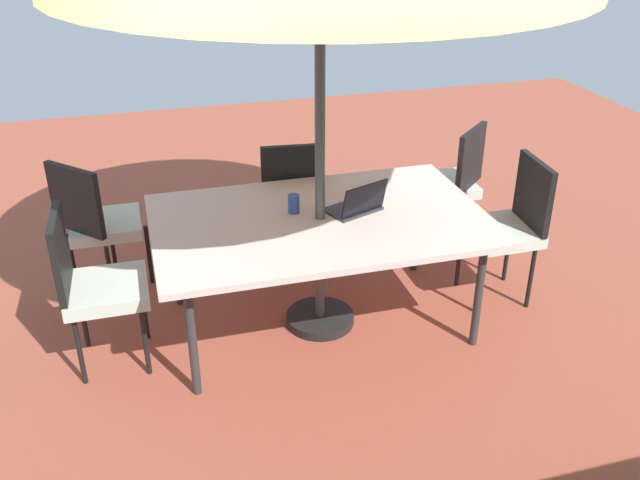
{
  "coord_description": "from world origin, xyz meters",
  "views": [
    {
      "loc": [
        1.02,
        3.62,
        2.58
      ],
      "look_at": [
        0.0,
        0.0,
        0.61
      ],
      "focal_mm": 39.0,
      "sensor_mm": 36.0,
      "label": 1
    }
  ],
  "objects_px": {
    "chair_southwest": "(450,180)",
    "chair_west": "(509,223)",
    "chair_east": "(94,282)",
    "chair_south": "(292,195)",
    "cup": "(294,204)",
    "laptop": "(357,205)",
    "chair_southeast": "(98,220)",
    "dining_table": "(320,224)"
  },
  "relations": [
    {
      "from": "laptop",
      "to": "chair_east",
      "type": "bearing_deg",
      "value": -19.41
    },
    {
      "from": "chair_southeast",
      "to": "laptop",
      "type": "relative_size",
      "value": 2.53
    },
    {
      "from": "chair_west",
      "to": "chair_south",
      "type": "xyz_separation_m",
      "value": [
        1.27,
        -0.84,
        0.0
      ]
    },
    {
      "from": "chair_west",
      "to": "chair_east",
      "type": "height_order",
      "value": "same"
    },
    {
      "from": "dining_table",
      "to": "laptop",
      "type": "relative_size",
      "value": 5.18
    },
    {
      "from": "chair_west",
      "to": "laptop",
      "type": "distance_m",
      "value": 1.08
    },
    {
      "from": "cup",
      "to": "chair_southwest",
      "type": "bearing_deg",
      "value": -154.44
    },
    {
      "from": "laptop",
      "to": "cup",
      "type": "bearing_deg",
      "value": -37.39
    },
    {
      "from": "dining_table",
      "to": "chair_southwest",
      "type": "xyz_separation_m",
      "value": [
        -1.23,
        -0.77,
        -0.16
      ]
    },
    {
      "from": "chair_south",
      "to": "laptop",
      "type": "distance_m",
      "value": 0.88
    },
    {
      "from": "chair_east",
      "to": "laptop",
      "type": "relative_size",
      "value": 2.53
    },
    {
      "from": "chair_southwest",
      "to": "chair_east",
      "type": "bearing_deg",
      "value": -24.59
    },
    {
      "from": "chair_west",
      "to": "cup",
      "type": "bearing_deg",
      "value": -90.73
    },
    {
      "from": "dining_table",
      "to": "laptop",
      "type": "xyz_separation_m",
      "value": [
        -0.24,
        -0.01,
        0.09
      ]
    },
    {
      "from": "chair_south",
      "to": "laptop",
      "type": "relative_size",
      "value": 2.53
    },
    {
      "from": "laptop",
      "to": "cup",
      "type": "xyz_separation_m",
      "value": [
        0.37,
        -0.11,
        0.01
      ]
    },
    {
      "from": "chair_southwest",
      "to": "chair_west",
      "type": "height_order",
      "value": "same"
    },
    {
      "from": "chair_south",
      "to": "chair_southwest",
      "type": "bearing_deg",
      "value": -176.56
    },
    {
      "from": "chair_southwest",
      "to": "cup",
      "type": "xyz_separation_m",
      "value": [
        1.36,
        0.65,
        0.26
      ]
    },
    {
      "from": "chair_southwest",
      "to": "chair_west",
      "type": "relative_size",
      "value": 1.0
    },
    {
      "from": "chair_east",
      "to": "chair_south",
      "type": "distance_m",
      "value": 1.61
    },
    {
      "from": "chair_southwest",
      "to": "chair_south",
      "type": "distance_m",
      "value": 1.21
    },
    {
      "from": "laptop",
      "to": "chair_southeast",
      "type": "bearing_deg",
      "value": -47.5
    },
    {
      "from": "chair_south",
      "to": "chair_west",
      "type": "bearing_deg",
      "value": 152.78
    },
    {
      "from": "chair_east",
      "to": "laptop",
      "type": "bearing_deg",
      "value": -86.3
    },
    {
      "from": "chair_east",
      "to": "chair_south",
      "type": "bearing_deg",
      "value": -55.71
    },
    {
      "from": "chair_east",
      "to": "chair_southeast",
      "type": "bearing_deg",
      "value": 0.41
    },
    {
      "from": "dining_table",
      "to": "chair_southeast",
      "type": "distance_m",
      "value": 1.54
    },
    {
      "from": "chair_southeast",
      "to": "chair_west",
      "type": "height_order",
      "value": "same"
    },
    {
      "from": "chair_west",
      "to": "chair_east",
      "type": "distance_m",
      "value": 2.63
    },
    {
      "from": "chair_east",
      "to": "cup",
      "type": "relative_size",
      "value": 8.63
    },
    {
      "from": "chair_southwest",
      "to": "chair_southeast",
      "type": "distance_m",
      "value": 2.55
    },
    {
      "from": "chair_southwest",
      "to": "cup",
      "type": "height_order",
      "value": "chair_southwest"
    },
    {
      "from": "chair_west",
      "to": "chair_south",
      "type": "relative_size",
      "value": 1.0
    },
    {
      "from": "chair_east",
      "to": "dining_table",
      "type": "bearing_deg",
      "value": -86.43
    },
    {
      "from": "chair_southeast",
      "to": "chair_southwest",
      "type": "bearing_deg",
      "value": -133.37
    },
    {
      "from": "chair_southwest",
      "to": "chair_east",
      "type": "relative_size",
      "value": 1.0
    },
    {
      "from": "dining_table",
      "to": "laptop",
      "type": "distance_m",
      "value": 0.25
    },
    {
      "from": "dining_table",
      "to": "chair_west",
      "type": "distance_m",
      "value": 1.3
    },
    {
      "from": "dining_table",
      "to": "cup",
      "type": "bearing_deg",
      "value": -41.37
    },
    {
      "from": "chair_southwest",
      "to": "chair_south",
      "type": "xyz_separation_m",
      "value": [
        1.21,
        -0.06,
        0.0
      ]
    },
    {
      "from": "chair_southeast",
      "to": "cup",
      "type": "height_order",
      "value": "chair_southeast"
    }
  ]
}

